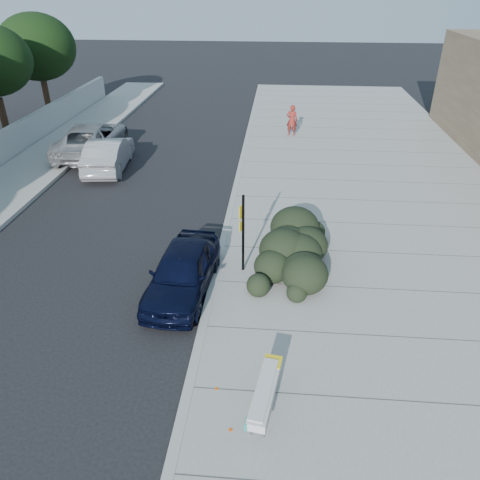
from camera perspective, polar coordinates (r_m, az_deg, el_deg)
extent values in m
plane|color=black|center=(12.02, -4.52, -10.97)|extent=(120.00, 120.00, 0.00)
cube|color=gray|center=(16.46, 17.94, 0.00)|extent=(11.20, 50.00, 0.15)
cube|color=#9E9E99|center=(16.07, -1.83, 0.85)|extent=(0.22, 50.00, 0.17)
cube|color=#9E9E99|center=(18.69, -27.01, 1.74)|extent=(0.22, 50.00, 0.17)
cylinder|color=#332114|center=(27.82, -26.76, 12.75)|extent=(0.36, 0.36, 2.40)
cylinder|color=#332114|center=(32.08, -22.44, 15.54)|extent=(0.36, 0.36, 2.40)
ellipsoid|color=black|center=(31.60, -23.53, 20.77)|extent=(4.40, 4.40, 3.74)
cylinder|color=gray|center=(9.54, 1.35, -21.93)|extent=(0.04, 0.04, 0.35)
cylinder|color=gray|center=(9.51, 2.93, -22.20)|extent=(0.04, 0.04, 0.35)
cylinder|color=gray|center=(10.46, 3.19, -16.01)|extent=(0.04, 0.04, 0.35)
cylinder|color=gray|center=(10.44, 4.58, -16.22)|extent=(0.04, 0.04, 0.35)
cylinder|color=gray|center=(9.87, 2.35, -18.25)|extent=(0.27, 1.41, 0.03)
cylinder|color=gray|center=(9.85, 3.84, -18.49)|extent=(0.27, 1.41, 0.03)
cube|color=#B2B2B2|center=(9.77, 3.11, -17.89)|extent=(0.68, 1.90, 0.20)
cube|color=yellow|center=(10.20, 3.98, -14.52)|extent=(0.44, 0.43, 0.02)
cube|color=teal|center=(9.25, 0.83, -21.43)|extent=(0.08, 0.22, 0.18)
cylinder|color=black|center=(13.69, 3.53, -2.44)|extent=(0.05, 0.05, 0.81)
cylinder|color=black|center=(14.13, 3.81, -1.33)|extent=(0.05, 0.05, 0.81)
cylinder|color=black|center=(13.71, 3.72, -0.43)|extent=(0.11, 0.53, 0.05)
cube|color=black|center=(13.35, 0.39, 0.74)|extent=(0.07, 0.07, 2.42)
cube|color=yellow|center=(13.05, 0.22, 3.48)|extent=(0.14, 0.26, 0.39)
cube|color=yellow|center=(13.24, 0.21, 1.78)|extent=(0.13, 0.25, 0.30)
ellipsoid|color=black|center=(13.97, 6.13, -0.38)|extent=(3.30, 4.24, 1.42)
imported|color=black|center=(13.05, -7.01, -3.80)|extent=(1.88, 4.03, 1.33)
imported|color=#9A9A9E|center=(22.46, -15.74, 10.08)|extent=(2.02, 4.56, 1.45)
imported|color=gray|center=(24.71, -17.64, 11.68)|extent=(2.96, 5.81, 1.57)
imported|color=maroon|center=(26.32, 6.34, 14.32)|extent=(0.63, 0.44, 1.64)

